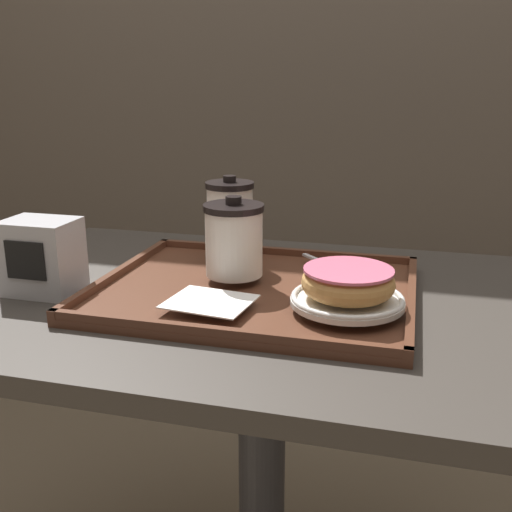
{
  "coord_description": "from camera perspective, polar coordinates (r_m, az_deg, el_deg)",
  "views": [
    {
      "loc": [
        0.22,
        -0.86,
        1.05
      ],
      "look_at": [
        -0.01,
        0.0,
        0.78
      ],
      "focal_mm": 42.0,
      "sensor_mm": 36.0,
      "label": 1
    }
  ],
  "objects": [
    {
      "name": "spoon",
      "position": [
        1.0,
        7.93,
        -1.08
      ],
      "size": [
        0.11,
        0.1,
        0.01
      ],
      "rotation": [
        0.0,
        0.0,
        5.52
      ],
      "color": "silver",
      "rests_on": "serving_tray"
    },
    {
      "name": "serving_tray",
      "position": [
        0.95,
        0.0,
        -3.3
      ],
      "size": [
        0.49,
        0.4,
        0.02
      ],
      "color": "#512D1E",
      "rests_on": "cafe_table"
    },
    {
      "name": "donut_chocolate_glazed",
      "position": [
        0.84,
        8.76,
        -2.43
      ],
      "size": [
        0.13,
        0.13,
        0.04
      ],
      "color": "tan",
      "rests_on": "plate_with_chocolate_donut"
    },
    {
      "name": "napkin_paper",
      "position": [
        0.85,
        -4.44,
        -4.34
      ],
      "size": [
        0.13,
        0.11,
        0.0
      ],
      "rotation": [
        0.0,
        0.0,
        -0.12
      ],
      "color": "white",
      "rests_on": "serving_tray"
    },
    {
      "name": "plate_with_chocolate_donut",
      "position": [
        0.85,
        8.68,
        -4.13
      ],
      "size": [
        0.16,
        0.16,
        0.01
      ],
      "color": "white",
      "rests_on": "serving_tray"
    },
    {
      "name": "coffee_cup_front",
      "position": [
        0.95,
        -2.12,
        1.6
      ],
      "size": [
        0.1,
        0.1,
        0.13
      ],
      "color": "white",
      "rests_on": "serving_tray"
    },
    {
      "name": "napkin_dispenser",
      "position": [
        1.0,
        -19.7,
        -0.05
      ],
      "size": [
        0.11,
        0.09,
        0.12
      ],
      "color": "#B7B7BC",
      "rests_on": "cafe_table"
    },
    {
      "name": "cafe_table",
      "position": [
        1.01,
        0.58,
        -12.02
      ],
      "size": [
        0.99,
        0.67,
        0.72
      ],
      "color": "#38332D",
      "rests_on": "ground_plane"
    },
    {
      "name": "wall_behind",
      "position": [
        1.98,
        9.12,
        20.78
      ],
      "size": [
        8.0,
        0.05,
        2.4
      ],
      "color": "brown",
      "rests_on": "ground_plane"
    },
    {
      "name": "coffee_cup_rear",
      "position": [
        1.06,
        -2.49,
        3.59
      ],
      "size": [
        0.09,
        0.09,
        0.14
      ],
      "color": "white",
      "rests_on": "serving_tray"
    }
  ]
}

